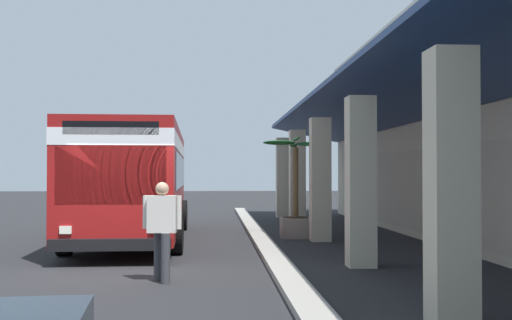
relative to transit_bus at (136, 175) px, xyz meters
name	(u,v)px	position (x,y,z in m)	size (l,w,h in m)	color
curb_strip	(269,250)	(3.37, 3.56, -1.79)	(36.76, 0.50, 0.12)	#9E998E
transit_bus	(136,175)	(0.00, 0.00, 0.00)	(11.28, 3.04, 3.34)	maroon
pedestrian	(162,225)	(7.57, 1.35, -0.87)	(0.50, 0.68, 1.74)	#38383D
potted_palm	(296,214)	(-0.15, 4.65, -1.17)	(1.83, 1.93, 2.98)	gray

